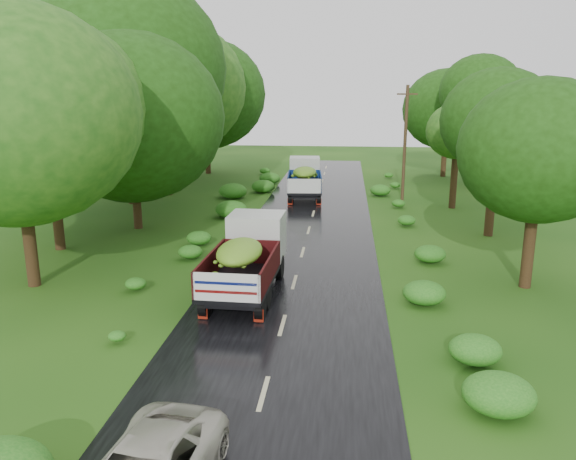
# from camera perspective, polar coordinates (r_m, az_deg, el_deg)

# --- Properties ---
(ground) EXTENTS (120.00, 120.00, 0.00)m
(ground) POSITION_cam_1_polar(r_m,az_deg,el_deg) (13.97, -2.51, -16.30)
(ground) COLOR #153F0D
(ground) RESTS_ON ground
(road) EXTENTS (6.50, 80.00, 0.02)m
(road) POSITION_cam_1_polar(r_m,az_deg,el_deg) (18.41, -0.22, -8.41)
(road) COLOR black
(road) RESTS_ON ground
(road_lines) EXTENTS (0.12, 69.60, 0.00)m
(road_lines) POSITION_cam_1_polar(r_m,az_deg,el_deg) (19.33, 0.10, -7.25)
(road_lines) COLOR #BFB78C
(road_lines) RESTS_ON road
(truck_near) EXTENTS (2.26, 5.95, 2.48)m
(truck_near) POSITION_cam_1_polar(r_m,az_deg,el_deg) (19.88, -4.13, -2.48)
(truck_near) COLOR black
(truck_near) RESTS_ON ground
(truck_far) EXTENTS (2.52, 6.07, 2.49)m
(truck_far) POSITION_cam_1_polar(r_m,az_deg,el_deg) (37.45, 1.70, 5.45)
(truck_far) COLOR black
(truck_far) RESTS_ON ground
(utility_pole) EXTENTS (1.28, 0.31, 7.31)m
(utility_pole) POSITION_cam_1_polar(r_m,az_deg,el_deg) (36.00, 11.79, 8.58)
(utility_pole) COLOR #382616
(utility_pole) RESTS_ON ground
(trees_left) EXTENTS (7.36, 32.81, 10.54)m
(trees_left) POSITION_cam_1_polar(r_m,az_deg,el_deg) (35.64, -14.65, 13.24)
(trees_left) COLOR black
(trees_left) RESTS_ON ground
(trees_right) EXTENTS (5.98, 30.70, 8.42)m
(trees_right) POSITION_cam_1_polar(r_m,az_deg,el_deg) (36.46, 18.42, 11.03)
(trees_right) COLOR black
(trees_right) RESTS_ON ground
(shrubs) EXTENTS (11.90, 44.00, 0.70)m
(shrubs) POSITION_cam_1_polar(r_m,az_deg,el_deg) (26.83, 1.83, -0.37)
(shrubs) COLOR #1D6818
(shrubs) RESTS_ON ground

